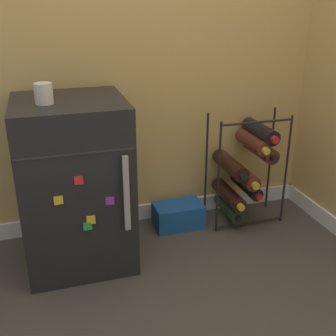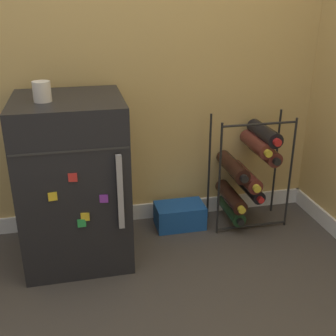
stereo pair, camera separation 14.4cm
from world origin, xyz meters
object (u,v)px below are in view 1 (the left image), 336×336
object	(u,v)px
wine_rack	(244,168)
fridge_top_cup	(44,94)
soda_box	(178,215)
mini_fridge	(75,183)

from	to	relation	value
wine_rack	fridge_top_cup	xyz separation A→B (m)	(-1.01, -0.15, 0.51)
wine_rack	soda_box	world-z (taller)	wine_rack
wine_rack	mini_fridge	bearing A→B (deg)	-173.54
mini_fridge	wine_rack	world-z (taller)	mini_fridge
wine_rack	fridge_top_cup	distance (m)	1.14
soda_box	fridge_top_cup	distance (m)	1.01
wine_rack	fridge_top_cup	size ratio (longest dim) A/B	7.29
mini_fridge	soda_box	distance (m)	0.65
wine_rack	fridge_top_cup	bearing A→B (deg)	-171.54
mini_fridge	soda_box	xyz separation A→B (m)	(0.54, 0.14, -0.33)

